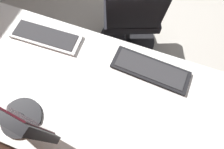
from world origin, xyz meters
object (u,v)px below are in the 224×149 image
(keyboard_spare, at_px, (46,36))
(office_chair, at_px, (131,18))
(keyboard_main, at_px, (150,70))
(drawer_pedestal, at_px, (121,123))

(keyboard_spare, xyz_separation_m, office_chair, (-0.38, -0.54, -0.28))
(keyboard_spare, relative_size, office_chair, 0.44)
(keyboard_main, xyz_separation_m, keyboard_spare, (0.64, 0.00, 0.00))
(keyboard_main, height_order, keyboard_spare, same)
(keyboard_main, height_order, office_chair, office_chair)
(keyboard_main, bearing_deg, drawer_pedestal, 76.69)
(keyboard_main, relative_size, keyboard_spare, 1.01)
(drawer_pedestal, height_order, office_chair, office_chair)
(drawer_pedestal, relative_size, office_chair, 0.72)
(drawer_pedestal, bearing_deg, keyboard_spare, -24.05)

